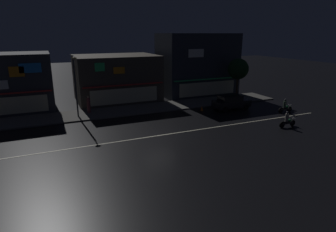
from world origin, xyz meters
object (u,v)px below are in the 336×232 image
at_px(parked_car_near_kerb, 231,102).
at_px(motorcycle_lead, 287,121).
at_px(motorcycle_following, 285,107).
at_px(pedestrian_on_sidewalk, 89,105).
at_px(traffic_cone, 202,108).
at_px(streetlamp_mid, 75,81).

bearing_deg(parked_car_near_kerb, motorcycle_lead, 97.53).
bearing_deg(motorcycle_lead, motorcycle_following, -129.09).
height_order(pedestrian_on_sidewalk, motorcycle_following, pedestrian_on_sidewalk).
bearing_deg(traffic_cone, pedestrian_on_sidewalk, 162.53).
xyz_separation_m(parked_car_near_kerb, motorcycle_lead, (0.99, -7.49, -0.24)).
relative_size(motorcycle_lead, motorcycle_following, 1.00).
height_order(parked_car_near_kerb, traffic_cone, parked_car_near_kerb).
xyz_separation_m(motorcycle_following, traffic_cone, (-8.08, 4.35, -0.36)).
relative_size(streetlamp_mid, motorcycle_following, 3.29).
distance_m(pedestrian_on_sidewalk, motorcycle_following, 21.62).
distance_m(streetlamp_mid, motorcycle_lead, 20.91).
xyz_separation_m(streetlamp_mid, motorcycle_following, (21.31, -6.86, -3.25)).
relative_size(parked_car_near_kerb, traffic_cone, 7.82).
bearing_deg(parked_car_near_kerb, streetlamp_mid, -11.28).
xyz_separation_m(pedestrian_on_sidewalk, motorcycle_following, (20.04, -8.11, -0.36)).
relative_size(pedestrian_on_sidewalk, motorcycle_following, 0.97).
xyz_separation_m(motorcycle_lead, motorcycle_following, (3.70, 3.95, 0.00)).
bearing_deg(motorcycle_following, parked_car_near_kerb, 142.37).
height_order(motorcycle_following, traffic_cone, motorcycle_following).
xyz_separation_m(pedestrian_on_sidewalk, traffic_cone, (11.96, -3.76, -0.72)).
bearing_deg(pedestrian_on_sidewalk, parked_car_near_kerb, 164.89).
bearing_deg(streetlamp_mid, pedestrian_on_sidewalk, 44.48).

